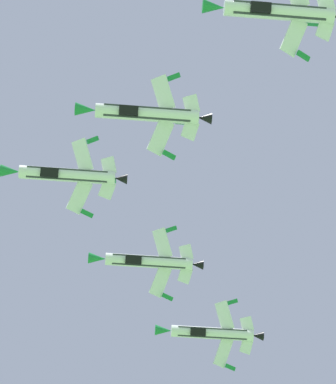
% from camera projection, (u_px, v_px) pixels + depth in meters
% --- Properties ---
extents(fighter_jet_lead, '(14.80, 9.54, 7.25)m').
position_uv_depth(fighter_jet_lead, '(65.00, 175.00, 93.09)').
color(fighter_jet_lead, silver).
extents(fighter_jet_left_wing, '(14.80, 9.48, 7.39)m').
position_uv_depth(fighter_jet_left_wing, '(145.00, 114.00, 86.02)').
color(fighter_jet_left_wing, silver).
extents(fighter_jet_right_wing, '(14.80, 9.45, 7.62)m').
position_uv_depth(fighter_jet_right_wing, '(147.00, 261.00, 102.17)').
color(fighter_jet_right_wing, silver).
extents(fighter_jet_left_outer, '(14.80, 9.63, 7.05)m').
position_uv_depth(fighter_jet_left_outer, '(276.00, 12.00, 80.31)').
color(fighter_jet_left_outer, silver).
extents(fighter_jet_right_outer, '(14.80, 9.51, 7.83)m').
position_uv_depth(fighter_jet_right_outer, '(210.00, 333.00, 108.05)').
color(fighter_jet_right_outer, silver).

